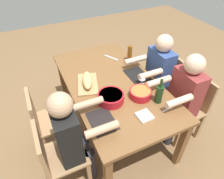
{
  "coord_description": "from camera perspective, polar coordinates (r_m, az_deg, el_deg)",
  "views": [
    {
      "loc": [
        -1.65,
        0.77,
        2.16
      ],
      "look_at": [
        0.0,
        0.0,
        0.63
      ],
      "focal_mm": 31.63,
      "sensor_mm": 36.0,
      "label": 1
    }
  ],
  "objects": [
    {
      "name": "ground_plane",
      "position": [
        2.83,
        0.0,
        -9.8
      ],
      "size": [
        8.0,
        8.0,
        0.0
      ],
      "primitive_type": "plane",
      "color": "brown"
    },
    {
      "name": "dining_table",
      "position": [
        2.36,
        0.0,
        0.59
      ],
      "size": [
        1.81,
        0.99,
        0.74
      ],
      "color": "brown",
      "rests_on": "ground_plane"
    },
    {
      "name": "chair_far_left",
      "position": [
        2.04,
        -15.87,
        -17.87
      ],
      "size": [
        0.4,
        0.4,
        0.85
      ],
      "color": "#A87F56",
      "rests_on": "ground_plane"
    },
    {
      "name": "diner_far_left",
      "position": [
        1.87,
        -11.52,
        -12.7
      ],
      "size": [
        0.41,
        0.53,
        1.2
      ],
      "color": "#2D2D38",
      "rests_on": "ground_plane"
    },
    {
      "name": "chair_near_center",
      "position": [
        2.84,
        15.13,
        2.25
      ],
      "size": [
        0.4,
        0.4,
        0.85
      ],
      "color": "#A87F56",
      "rests_on": "ground_plane"
    },
    {
      "name": "diner_near_center",
      "position": [
        2.62,
        12.74,
        4.95
      ],
      "size": [
        0.41,
        0.53,
        1.2
      ],
      "color": "#2D2D38",
      "rests_on": "ground_plane"
    },
    {
      "name": "chair_near_left",
      "position": [
        2.59,
        21.67,
        -3.95
      ],
      "size": [
        0.4,
        0.4,
        0.85
      ],
      "color": "#A87F56",
      "rests_on": "ground_plane"
    },
    {
      "name": "diner_near_left",
      "position": [
        2.34,
        19.67,
        -1.57
      ],
      "size": [
        0.41,
        0.53,
        1.2
      ],
      "color": "#2D2D38",
      "rests_on": "ground_plane"
    },
    {
      "name": "chair_far_center",
      "position": [
        2.36,
        -18.54,
        -8.19
      ],
      "size": [
        0.4,
        0.4,
        0.85
      ],
      "color": "#A87F56",
      "rests_on": "ground_plane"
    },
    {
      "name": "serving_bowl_greens",
      "position": [
        2.03,
        -0.35,
        -2.24
      ],
      "size": [
        0.27,
        0.27,
        0.1
      ],
      "color": "#B21923",
      "rests_on": "dining_table"
    },
    {
      "name": "serving_bowl_fruit",
      "position": [
        2.11,
        8.2,
        -1.05
      ],
      "size": [
        0.23,
        0.23,
        0.09
      ],
      "color": "#B21923",
      "rests_on": "dining_table"
    },
    {
      "name": "cutting_board",
      "position": [
        2.29,
        -7.03,
        1.6
      ],
      "size": [
        0.45,
        0.33,
        0.02
      ],
      "primitive_type": "cube",
      "rotation": [
        0.0,
        0.0,
        -0.3
      ],
      "color": "tan",
      "rests_on": "dining_table"
    },
    {
      "name": "bread_loaf",
      "position": [
        2.26,
        -7.15,
        2.7
      ],
      "size": [
        0.34,
        0.2,
        0.09
      ],
      "primitive_type": "ellipsoid",
      "rotation": [
        0.0,
        0.0,
        -0.3
      ],
      "color": "tan",
      "rests_on": "cutting_board"
    },
    {
      "name": "wine_bottle",
      "position": [
        2.05,
        13.47,
        -1.18
      ],
      "size": [
        0.08,
        0.08,
        0.29
      ],
      "color": "#193819",
      "rests_on": "dining_table"
    },
    {
      "name": "beer_bottle",
      "position": [
        2.66,
        5.14,
        10.28
      ],
      "size": [
        0.06,
        0.06,
        0.22
      ],
      "primitive_type": "cylinder",
      "color": "brown",
      "rests_on": "dining_table"
    },
    {
      "name": "wine_glass",
      "position": [
        2.23,
        8.77,
        3.66
      ],
      "size": [
        0.08,
        0.08,
        0.17
      ],
      "color": "silver",
      "rests_on": "dining_table"
    },
    {
      "name": "placemat_far_left",
      "position": [
        1.88,
        -2.91,
        -9.02
      ],
      "size": [
        0.32,
        0.23,
        0.01
      ],
      "primitive_type": "cube",
      "color": "black",
      "rests_on": "dining_table"
    },
    {
      "name": "placemat_near_center",
      "position": [
        2.44,
        7.2,
        4.21
      ],
      "size": [
        0.32,
        0.23,
        0.01
      ],
      "primitive_type": "cube",
      "color": "black",
      "rests_on": "dining_table"
    },
    {
      "name": "fork_near_left",
      "position": [
        2.07,
        16.24,
        -5.31
      ],
      "size": [
        0.03,
        0.17,
        0.01
      ],
      "primitive_type": "cube",
      "rotation": [
        0.0,
        0.0,
        0.1
      ],
      "color": "silver",
      "rests_on": "dining_table"
    },
    {
      "name": "carving_knife",
      "position": [
        2.76,
        -0.18,
        9.18
      ],
      "size": [
        0.21,
        0.13,
        0.01
      ],
      "primitive_type": "cube",
      "rotation": [
        0.0,
        0.0,
        0.5
      ],
      "color": "silver",
      "rests_on": "dining_table"
    },
    {
      "name": "napkin_stack",
      "position": [
        1.93,
        9.37,
        -7.58
      ],
      "size": [
        0.15,
        0.15,
        0.02
      ],
      "primitive_type": "cube",
      "rotation": [
        0.0,
        0.0,
        0.04
      ],
      "color": "white",
      "rests_on": "dining_table"
    }
  ]
}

